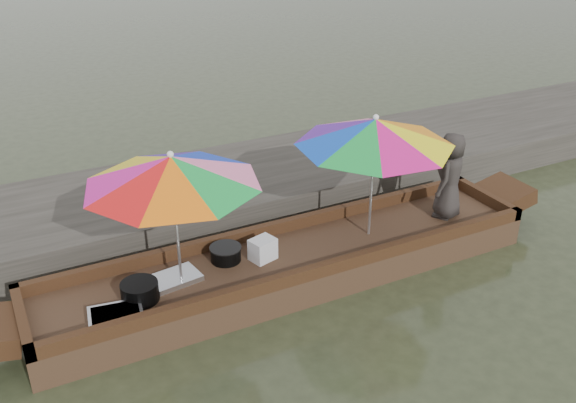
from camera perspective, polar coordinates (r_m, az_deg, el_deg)
name	(u,v)px	position (r m, az deg, el deg)	size (l,w,h in m)	color
water	(292,279)	(7.74, 0.34, -6.94)	(80.00, 80.00, 0.00)	#2C321E
dock	(222,191)	(9.37, -5.91, 0.96)	(22.00, 2.20, 0.50)	#2D2B26
boat_hull	(292,267)	(7.64, 0.35, -5.84)	(6.07, 1.20, 0.35)	#3B271A
cooking_pot	(140,292)	(6.90, -13.04, -7.80)	(0.39, 0.39, 0.21)	black
tray_crayfish	(116,316)	(6.71, -15.06, -9.78)	(0.53, 0.37, 0.09)	silver
tray_scallop	(175,278)	(7.17, -10.02, -6.74)	(0.53, 0.37, 0.06)	silver
charcoal_grill	(226,254)	(7.43, -5.56, -4.69)	(0.35, 0.35, 0.16)	black
supply_bag	(263,249)	(7.40, -2.26, -4.26)	(0.28, 0.22, 0.26)	silver
vendor	(450,175)	(8.42, 14.22, 2.26)	(0.56, 0.37, 1.15)	#2B2724
umbrella_bow	(176,221)	(6.73, -9.91, -1.74)	(1.84, 1.84, 1.55)	#0C31D8
umbrella_stern	(372,177)	(7.70, 7.49, 2.18)	(1.88, 1.88, 1.55)	red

